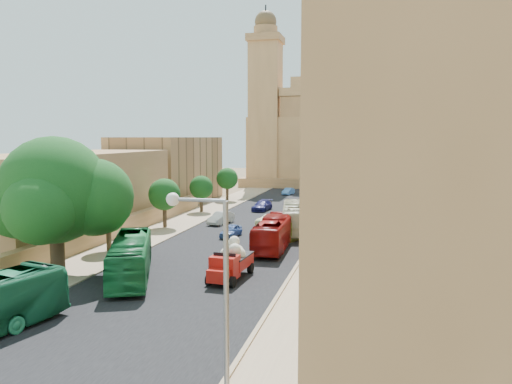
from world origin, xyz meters
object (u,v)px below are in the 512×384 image
at_px(red_truck, 230,261).
at_px(olive_pickup, 285,231).
at_px(street_tree_d, 227,179).
at_px(pedestrian_a, 318,251).
at_px(bus_red_east, 274,233).
at_px(car_white_a, 221,218).
at_px(car_blue_a, 231,231).
at_px(car_white_b, 295,212).
at_px(bus_cream_east, 295,218).
at_px(street_tree_a, 108,216).
at_px(ficus_tree, 56,194).
at_px(street_tree_c, 201,188).
at_px(street_tree_b, 164,195).
at_px(bus_green_north, 131,258).
at_px(car_cream, 272,220).
at_px(car_dkblue, 262,206).
at_px(car_blue_b, 288,191).
at_px(streetlamp, 212,286).
at_px(pedestrian_c, 313,247).
at_px(church, 315,139).

relative_size(red_truck, olive_pickup, 1.01).
distance_m(street_tree_d, pedestrian_a, 40.32).
bearing_deg(bus_red_east, car_white_a, -54.71).
height_order(car_blue_a, car_white_b, car_blue_a).
relative_size(olive_pickup, bus_cream_east, 0.46).
xyz_separation_m(car_white_a, car_white_b, (7.38, 7.83, -0.16)).
xyz_separation_m(street_tree_a, red_truck, (12.97, -5.96, -1.82)).
height_order(ficus_tree, car_white_a, ficus_tree).
bearing_deg(street_tree_a, ficus_tree, -85.78).
height_order(street_tree_a, street_tree_c, street_tree_c).
relative_size(ficus_tree, street_tree_d, 1.94).
relative_size(street_tree_b, car_blue_a, 1.50).
relative_size(street_tree_d, bus_green_north, 0.49).
height_order(bus_cream_east, car_cream, bus_cream_east).
relative_size(red_truck, bus_red_east, 0.51).
distance_m(car_cream, car_dkblue, 12.02).
bearing_deg(street_tree_b, pedestrian_a, -32.54).
bearing_deg(car_blue_b, car_white_b, -68.19).
relative_size(streetlamp, olive_pickup, 1.60).
xyz_separation_m(street_tree_b, car_dkblue, (7.74, 14.86, -2.99)).
height_order(car_white_a, car_white_b, car_white_a).
bearing_deg(pedestrian_a, street_tree_b, -53.60).
distance_m(street_tree_b, car_dkblue, 17.02).
height_order(bus_green_north, car_white_a, bus_green_north).
distance_m(street_tree_d, bus_green_north, 43.86).
distance_m(olive_pickup, car_white_a, 11.66).
relative_size(street_tree_d, pedestrian_a, 2.88).
bearing_deg(bus_red_east, car_dkblue, -76.67).
xyz_separation_m(street_tree_a, street_tree_c, (-0.00, 24.00, 0.15)).
bearing_deg(pedestrian_a, car_blue_b, -98.28).
height_order(bus_green_north, car_cream, bus_green_north).
bearing_deg(street_tree_c, car_white_a, -57.39).
bearing_deg(ficus_tree, street_tree_a, 94.22).
relative_size(car_blue_b, pedestrian_c, 1.89).
relative_size(street_tree_c, car_white_a, 1.16).
height_order(street_tree_d, streetlamp, streetlamp).
distance_m(street_tree_c, bus_cream_east, 18.62).
distance_m(streetlamp, car_white_b, 47.80).
bearing_deg(car_blue_b, bus_red_east, -71.93).
height_order(bus_red_east, car_dkblue, bus_red_east).
bearing_deg(ficus_tree, bus_green_north, 6.30).
distance_m(street_tree_d, car_blue_a, 28.99).
bearing_deg(car_white_b, church, -71.00).
bearing_deg(street_tree_d, street_tree_b, -90.00).
distance_m(church, car_blue_a, 58.80).
bearing_deg(street_tree_c, street_tree_d, 90.00).
height_order(bus_red_east, car_white_b, bus_red_east).
xyz_separation_m(street_tree_d, car_blue_b, (7.96, 10.41, -2.91)).
relative_size(church, bus_green_north, 3.42).
bearing_deg(car_dkblue, streetlamp, -73.64).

